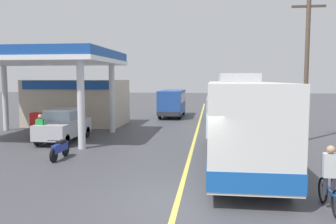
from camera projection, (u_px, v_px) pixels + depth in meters
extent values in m
plane|color=#424247|center=(200.00, 120.00, 29.50)|extent=(120.00, 120.00, 0.00)
cube|color=#D8CC4C|center=(198.00, 128.00, 24.56)|extent=(0.16, 50.00, 0.01)
cube|color=white|center=(239.00, 118.00, 14.24)|extent=(2.50, 11.00, 2.90)
cube|color=#1959B2|center=(239.00, 144.00, 14.35)|extent=(2.54, 11.04, 0.56)
cube|color=#8C9EAD|center=(257.00, 119.00, 8.82)|extent=(2.30, 0.10, 1.40)
cube|color=#8C9EAD|center=(208.00, 106.00, 14.36)|extent=(0.06, 9.35, 1.10)
cube|color=#8C9EAD|center=(272.00, 107.00, 14.05)|extent=(0.06, 9.35, 1.10)
cube|color=white|center=(258.00, 92.00, 8.76)|extent=(1.75, 0.08, 0.32)
cube|color=#B2B2B7|center=(238.00, 78.00, 15.08)|extent=(1.60, 2.80, 0.36)
cylinder|color=black|center=(212.00, 175.00, 10.65)|extent=(0.30, 1.00, 1.00)
cylinder|color=black|center=(286.00, 178.00, 10.38)|extent=(0.30, 1.00, 1.00)
cylinder|color=black|center=(212.00, 137.00, 17.77)|extent=(0.30, 1.00, 1.00)
cylinder|color=black|center=(256.00, 138.00, 17.50)|extent=(0.30, 1.00, 1.00)
cube|color=#194799|center=(36.00, 55.00, 19.99)|extent=(9.00, 7.00, 0.50)
cube|color=white|center=(36.00, 61.00, 20.03)|extent=(9.10, 7.10, 0.24)
cylinder|color=silver|center=(81.00, 103.00, 17.11)|extent=(0.36, 0.36, 4.60)
cylinder|color=silver|center=(5.00, 96.00, 23.35)|extent=(0.36, 0.36, 4.60)
cylinder|color=silver|center=(112.00, 97.00, 22.44)|extent=(0.36, 0.36, 4.60)
cube|color=red|center=(38.00, 125.00, 20.37)|extent=(0.70, 0.60, 1.50)
cube|color=beige|center=(78.00, 102.00, 26.41)|extent=(7.00, 4.40, 3.40)
cube|color=#194799|center=(65.00, 85.00, 24.07)|extent=(6.30, 0.10, 0.60)
cube|color=#B2B2B7|center=(64.00, 128.00, 19.34)|extent=(1.70, 4.20, 0.80)
cube|color=#B2B2B7|center=(65.00, 115.00, 19.47)|extent=(1.50, 2.31, 0.70)
cube|color=#8C9EAD|center=(65.00, 115.00, 19.47)|extent=(1.53, 2.35, 0.49)
cylinder|color=black|center=(38.00, 140.00, 17.99)|extent=(0.20, 0.64, 0.64)
cylinder|color=black|center=(66.00, 140.00, 17.81)|extent=(0.20, 0.64, 0.64)
cylinder|color=black|center=(63.00, 131.00, 20.96)|extent=(0.20, 0.64, 0.64)
cylinder|color=black|center=(87.00, 132.00, 20.77)|extent=(0.20, 0.64, 0.64)
cube|color=#264C9E|center=(172.00, 102.00, 32.07)|extent=(2.00, 6.00, 2.10)
cube|color=#8C9EAD|center=(172.00, 97.00, 32.03)|extent=(2.04, 5.10, 0.80)
cube|color=#2D2D33|center=(168.00, 114.00, 29.13)|extent=(1.90, 0.16, 0.36)
cylinder|color=black|center=(160.00, 115.00, 30.29)|extent=(0.22, 0.76, 0.76)
cylinder|color=black|center=(180.00, 115.00, 30.08)|extent=(0.22, 0.76, 0.76)
cylinder|color=black|center=(166.00, 111.00, 34.24)|extent=(0.22, 0.76, 0.76)
cylinder|color=black|center=(183.00, 111.00, 34.03)|extent=(0.22, 0.76, 0.76)
torus|color=black|center=(323.00, 190.00, 9.68)|extent=(0.06, 0.72, 0.72)
cube|color=#1E4C8C|center=(330.00, 191.00, 9.12)|extent=(0.06, 1.10, 0.08)
cube|color=silver|center=(329.00, 165.00, 9.16)|extent=(0.34, 0.24, 0.64)
sphere|color=tan|center=(331.00, 150.00, 9.07)|extent=(0.22, 0.22, 0.22)
cylinder|color=#2D2D38|center=(325.00, 184.00, 9.17)|extent=(0.12, 0.12, 0.55)
cylinder|color=#2D2D38|center=(333.00, 184.00, 9.14)|extent=(0.12, 0.12, 0.55)
cylinder|color=black|center=(54.00, 155.00, 14.45)|extent=(0.10, 0.60, 0.60)
cylinder|color=black|center=(66.00, 149.00, 15.64)|extent=(0.10, 0.60, 0.60)
cube|color=navy|center=(60.00, 148.00, 15.03)|extent=(0.20, 1.30, 0.36)
cube|color=black|center=(61.00, 142.00, 15.16)|extent=(0.24, 0.60, 0.12)
cylinder|color=#2D2D33|center=(54.00, 141.00, 14.45)|extent=(0.55, 0.04, 0.04)
cylinder|color=#33333F|center=(39.00, 138.00, 17.91)|extent=(0.14, 0.14, 0.82)
cylinder|color=#33333F|center=(43.00, 138.00, 17.88)|extent=(0.14, 0.14, 0.82)
cube|color=#268C3F|center=(40.00, 125.00, 17.83)|extent=(0.36, 0.22, 0.60)
sphere|color=tan|center=(40.00, 116.00, 17.79)|extent=(0.22, 0.22, 0.22)
cylinder|color=#268C3F|center=(36.00, 126.00, 17.86)|extent=(0.09, 0.09, 0.58)
cylinder|color=#268C3F|center=(45.00, 126.00, 17.81)|extent=(0.09, 0.09, 0.58)
cube|color=#1E602D|center=(221.00, 112.00, 28.64)|extent=(1.70, 4.20, 0.80)
cube|color=#1E602D|center=(221.00, 103.00, 28.77)|extent=(1.50, 2.31, 0.70)
cube|color=#8C9EAD|center=(221.00, 103.00, 28.77)|extent=(1.53, 2.35, 0.49)
cylinder|color=black|center=(212.00, 119.00, 27.29)|extent=(0.20, 0.64, 0.64)
cylinder|color=black|center=(231.00, 120.00, 27.10)|extent=(0.20, 0.64, 0.64)
cylinder|color=black|center=(212.00, 115.00, 30.25)|extent=(0.20, 0.64, 0.64)
cylinder|color=black|center=(229.00, 116.00, 30.07)|extent=(0.20, 0.64, 0.64)
cylinder|color=brown|center=(306.00, 69.00, 19.24)|extent=(0.24, 0.24, 8.01)
cube|color=#4C3D33|center=(309.00, 6.00, 18.93)|extent=(1.80, 0.12, 0.12)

